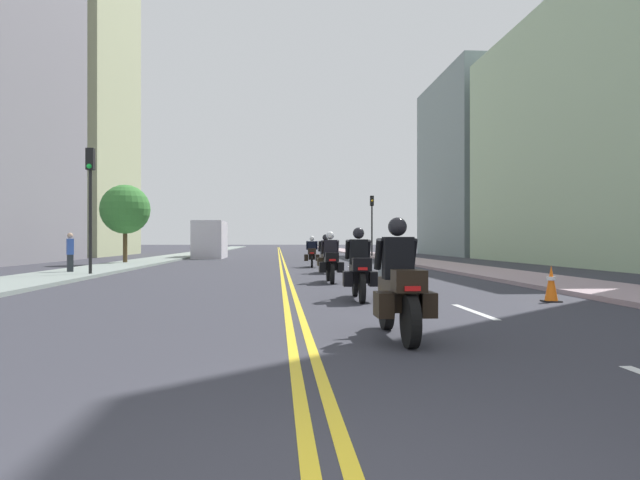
{
  "coord_description": "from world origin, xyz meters",
  "views": [
    {
      "loc": [
        -0.31,
        -2.79,
        1.34
      ],
      "look_at": [
        1.56,
        22.68,
        1.36
      ],
      "focal_mm": 32.88,
      "sensor_mm": 36.0,
      "label": 1
    }
  ],
  "objects_px": {
    "motorcycle_1": "(359,270)",
    "motorcycle_2": "(330,261)",
    "motorcycle_0": "(399,291)",
    "parked_truck": "(211,241)",
    "traffic_cone_0": "(551,284)",
    "motorcycle_3": "(326,257)",
    "motorcycle_4": "(312,254)",
    "traffic_light_far": "(372,215)",
    "pedestrian_0": "(70,253)",
    "traffic_light_near": "(90,188)",
    "street_tree_0": "(125,209)"
  },
  "relations": [
    {
      "from": "motorcycle_1",
      "to": "traffic_light_far",
      "type": "relative_size",
      "value": 0.47
    },
    {
      "from": "motorcycle_0",
      "to": "motorcycle_2",
      "type": "distance_m",
      "value": 10.65
    },
    {
      "from": "street_tree_0",
      "to": "parked_truck",
      "type": "xyz_separation_m",
      "value": [
        3.41,
        12.05,
        -1.8
      ]
    },
    {
      "from": "motorcycle_1",
      "to": "traffic_light_near",
      "type": "distance_m",
      "value": 12.84
    },
    {
      "from": "traffic_light_near",
      "to": "street_tree_0",
      "type": "distance_m",
      "value": 11.43
    },
    {
      "from": "motorcycle_3",
      "to": "traffic_cone_0",
      "type": "xyz_separation_m",
      "value": [
        3.98,
        -11.47,
        -0.26
      ]
    },
    {
      "from": "motorcycle_3",
      "to": "traffic_light_far",
      "type": "distance_m",
      "value": 22.82
    },
    {
      "from": "traffic_cone_0",
      "to": "traffic_light_far",
      "type": "height_order",
      "value": "traffic_light_far"
    },
    {
      "from": "motorcycle_2",
      "to": "traffic_light_far",
      "type": "xyz_separation_m",
      "value": [
        5.8,
        27.35,
        2.68
      ]
    },
    {
      "from": "motorcycle_1",
      "to": "traffic_light_near",
      "type": "relative_size",
      "value": 0.48
    },
    {
      "from": "motorcycle_3",
      "to": "traffic_light_far",
      "type": "relative_size",
      "value": 0.43
    },
    {
      "from": "motorcycle_2",
      "to": "parked_truck",
      "type": "relative_size",
      "value": 0.33
    },
    {
      "from": "parked_truck",
      "to": "traffic_light_near",
      "type": "bearing_deg",
      "value": -94.4
    },
    {
      "from": "motorcycle_2",
      "to": "motorcycle_4",
      "type": "relative_size",
      "value": 1.0
    },
    {
      "from": "motorcycle_3",
      "to": "pedestrian_0",
      "type": "distance_m",
      "value": 10.08
    },
    {
      "from": "motorcycle_1",
      "to": "parked_truck",
      "type": "relative_size",
      "value": 0.35
    },
    {
      "from": "motorcycle_2",
      "to": "street_tree_0",
      "type": "xyz_separation_m",
      "value": [
        -10.17,
        14.94,
        2.4
      ]
    },
    {
      "from": "motorcycle_0",
      "to": "motorcycle_3",
      "type": "relative_size",
      "value": 1.06
    },
    {
      "from": "motorcycle_3",
      "to": "motorcycle_4",
      "type": "distance_m",
      "value": 5.38
    },
    {
      "from": "motorcycle_1",
      "to": "motorcycle_2",
      "type": "distance_m",
      "value": 5.45
    },
    {
      "from": "motorcycle_1",
      "to": "motorcycle_2",
      "type": "relative_size",
      "value": 1.05
    },
    {
      "from": "traffic_cone_0",
      "to": "traffic_light_far",
      "type": "bearing_deg",
      "value": 87.41
    },
    {
      "from": "motorcycle_1",
      "to": "motorcycle_4",
      "type": "xyz_separation_m",
      "value": [
        -0.09,
        16.19,
        -0.02
      ]
    },
    {
      "from": "motorcycle_2",
      "to": "motorcycle_4",
      "type": "xyz_separation_m",
      "value": [
        0.05,
        10.74,
        -0.02
      ]
    },
    {
      "from": "motorcycle_3",
      "to": "traffic_cone_0",
      "type": "height_order",
      "value": "motorcycle_3"
    },
    {
      "from": "motorcycle_0",
      "to": "traffic_cone_0",
      "type": "relative_size",
      "value": 2.76
    },
    {
      "from": "motorcycle_2",
      "to": "pedestrian_0",
      "type": "xyz_separation_m",
      "value": [
        -9.77,
        5.06,
        0.17
      ]
    },
    {
      "from": "motorcycle_3",
      "to": "pedestrian_0",
      "type": "relative_size",
      "value": 1.27
    },
    {
      "from": "motorcycle_0",
      "to": "motorcycle_1",
      "type": "relative_size",
      "value": 0.98
    },
    {
      "from": "traffic_light_near",
      "to": "pedestrian_0",
      "type": "bearing_deg",
      "value": 130.32
    },
    {
      "from": "motorcycle_0",
      "to": "pedestrian_0",
      "type": "xyz_separation_m",
      "value": [
        -9.73,
        15.7,
        0.18
      ]
    },
    {
      "from": "traffic_cone_0",
      "to": "motorcycle_2",
      "type": "bearing_deg",
      "value": 125.04
    },
    {
      "from": "motorcycle_3",
      "to": "pedestrian_0",
      "type": "bearing_deg",
      "value": -179.9
    },
    {
      "from": "motorcycle_3",
      "to": "motorcycle_2",
      "type": "bearing_deg",
      "value": -94.86
    },
    {
      "from": "motorcycle_1",
      "to": "street_tree_0",
      "type": "xyz_separation_m",
      "value": [
        -10.31,
        20.4,
        2.4
      ]
    },
    {
      "from": "traffic_light_near",
      "to": "traffic_light_far",
      "type": "relative_size",
      "value": 0.97
    },
    {
      "from": "motorcycle_1",
      "to": "motorcycle_3",
      "type": "height_order",
      "value": "motorcycle_1"
    },
    {
      "from": "motorcycle_4",
      "to": "motorcycle_2",
      "type": "bearing_deg",
      "value": -86.94
    },
    {
      "from": "traffic_cone_0",
      "to": "parked_truck",
      "type": "relative_size",
      "value": 0.12
    },
    {
      "from": "motorcycle_2",
      "to": "traffic_light_far",
      "type": "height_order",
      "value": "traffic_light_far"
    },
    {
      "from": "motorcycle_0",
      "to": "motorcycle_4",
      "type": "relative_size",
      "value": 1.04
    },
    {
      "from": "street_tree_0",
      "to": "traffic_cone_0",
      "type": "bearing_deg",
      "value": -55.53
    },
    {
      "from": "motorcycle_0",
      "to": "parked_truck",
      "type": "bearing_deg",
      "value": 99.65
    },
    {
      "from": "motorcycle_0",
      "to": "motorcycle_4",
      "type": "height_order",
      "value": "motorcycle_0"
    },
    {
      "from": "pedestrian_0",
      "to": "street_tree_0",
      "type": "xyz_separation_m",
      "value": [
        -0.4,
        9.89,
        2.23
      ]
    },
    {
      "from": "motorcycle_3",
      "to": "motorcycle_4",
      "type": "bearing_deg",
      "value": 91.03
    },
    {
      "from": "traffic_cone_0",
      "to": "parked_truck",
      "type": "distance_m",
      "value": 34.92
    },
    {
      "from": "motorcycle_3",
      "to": "traffic_light_near",
      "type": "height_order",
      "value": "traffic_light_near"
    },
    {
      "from": "motorcycle_4",
      "to": "street_tree_0",
      "type": "height_order",
      "value": "street_tree_0"
    },
    {
      "from": "motorcycle_1",
      "to": "traffic_light_near",
      "type": "xyz_separation_m",
      "value": [
        -8.7,
        9.08,
        2.59
      ]
    }
  ]
}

